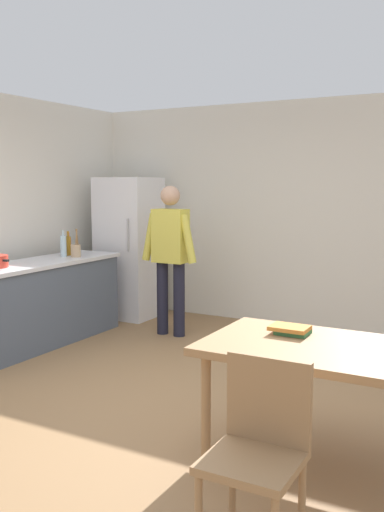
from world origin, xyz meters
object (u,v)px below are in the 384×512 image
dining_table (320,357)px  chair (259,442)px  refrigerator (129,248)px  bottle_oil_amber (68,245)px  book_stack (291,330)px  bottle_sauce_red (69,245)px  person (170,250)px  utensil_jar (76,250)px  bottle_water_clear (63,246)px

dining_table → chair: 0.98m
refrigerator → dining_table: (3.30, -2.70, -0.23)m
bottle_oil_amber → book_stack: bearing=-25.7°
bottle_sauce_red → person: bearing=9.9°
refrigerator → chair: (3.30, -3.67, -0.37)m
refrigerator → chair: size_ratio=1.98×
bottle_sauce_red → utensil_jar: bearing=-39.1°
person → utensil_jar: bearing=-151.2°
chair → book_stack: (-0.24, 1.12, 0.25)m
refrigerator → person: (0.95, -0.55, 0.08)m
book_stack → dining_table: bearing=-33.2°
bottle_sauce_red → bottle_water_clear: (0.21, -0.33, 0.03)m
bottle_oil_amber → utensil_jar: bearing=-21.8°
dining_table → bottle_water_clear: bottle_water_clear is taller
refrigerator → chair: refrigerator is taller
dining_table → book_stack: 0.31m
refrigerator → bottle_water_clear: refrigerator is taller
bottle_sauce_red → chair: bearing=-38.5°
dining_table → chair: size_ratio=1.54×
utensil_jar → person: bearing=28.8°
chair → bottle_sauce_red: bearing=146.8°
chair → bottle_oil_amber: 4.39m
person → bottle_oil_amber: bearing=-158.0°
chair → bottle_sauce_red: size_ratio=3.79×
person → chair: 3.93m
dining_table → bottle_oil_amber: bearing=153.8°
person → book_stack: (2.11, -1.99, -0.20)m
bottle_oil_amber → bottle_water_clear: (0.02, -0.11, 0.01)m
refrigerator → utensil_jar: (0.02, -1.07, 0.08)m
bottle_water_clear → book_stack: bearing=-24.3°
refrigerator → chair: 4.95m
book_stack → bottle_water_clear: bearing=155.7°
person → bottle_water_clear: 1.21m
bottle_oil_amber → person: bearing=22.0°
chair → utensil_jar: (-3.28, 2.60, 0.44)m
dining_table → bottle_water_clear: bearing=155.1°
bottle_water_clear → refrigerator: bearing=83.3°
bottle_oil_amber → refrigerator: bearing=81.4°
person → bottle_oil_amber: (-1.10, -0.45, 0.04)m
person → utensil_jar: (-0.93, -0.51, 0.00)m
utensil_jar → bottle_water_clear: bearing=-165.4°
chair → utensil_jar: size_ratio=2.84×
bottle_water_clear → book_stack: bottle_water_clear is taller
book_stack → refrigerator: bearing=140.3°
refrigerator → dining_table: size_ratio=1.29×
refrigerator → utensil_jar: refrigerator is taller
bottle_oil_amber → bottle_water_clear: size_ratio=0.93×
bottle_sauce_red → bottle_oil_amber: bearing=-49.9°
dining_table → utensil_jar: bearing=153.6°
dining_table → utensil_jar: 3.68m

